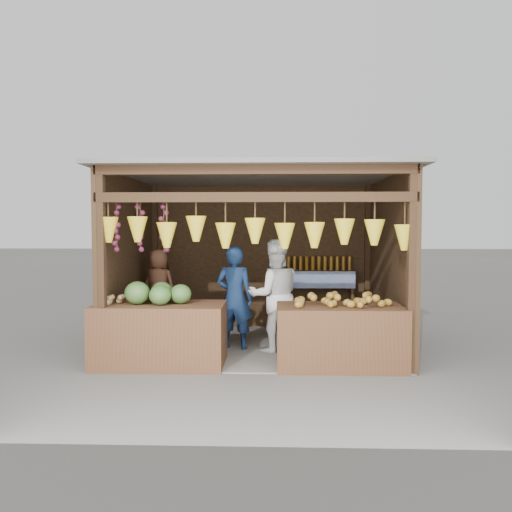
{
  "coord_description": "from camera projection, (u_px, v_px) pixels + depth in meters",
  "views": [
    {
      "loc": [
        0.21,
        -7.62,
        1.8
      ],
      "look_at": [
        -0.03,
        -0.1,
        1.4
      ],
      "focal_mm": 35.0,
      "sensor_mm": 36.0,
      "label": 1
    }
  ],
  "objects": [
    {
      "name": "ground",
      "position": [
        258.0,
        346.0,
        7.71
      ],
      "size": [
        80.0,
        80.0,
        0.0
      ],
      "primitive_type": "plane",
      "color": "#514F49",
      "rests_on": "ground"
    },
    {
      "name": "stall_structure",
      "position": [
        256.0,
        239.0,
        7.58
      ],
      "size": [
        4.3,
        3.3,
        2.66
      ],
      "color": "slate",
      "rests_on": "ground"
    },
    {
      "name": "back_shelf",
      "position": [
        319.0,
        282.0,
        8.91
      ],
      "size": [
        1.25,
        0.32,
        1.32
      ],
      "color": "#382314",
      "rests_on": "ground"
    },
    {
      "name": "counter_left",
      "position": [
        160.0,
        335.0,
        6.6
      ],
      "size": [
        1.7,
        0.85,
        0.82
      ],
      "primitive_type": "cube",
      "color": "#452A17",
      "rests_on": "ground"
    },
    {
      "name": "counter_right",
      "position": [
        340.0,
        336.0,
        6.54
      ],
      "size": [
        1.64,
        0.85,
        0.81
      ],
      "primitive_type": "cube",
      "color": "#482918",
      "rests_on": "ground"
    },
    {
      "name": "stool",
      "position": [
        159.0,
        333.0,
        7.97
      ],
      "size": [
        0.33,
        0.33,
        0.31
      ],
      "primitive_type": "cube",
      "color": "#2D2311",
      "rests_on": "ground"
    },
    {
      "name": "man_standing",
      "position": [
        235.0,
        298.0,
        7.45
      ],
      "size": [
        0.63,
        0.48,
        1.56
      ],
      "primitive_type": "imported",
      "rotation": [
        0.0,
        0.0,
        2.93
      ],
      "color": "#15294E",
      "rests_on": "ground"
    },
    {
      "name": "woman_standing",
      "position": [
        275.0,
        295.0,
        7.35
      ],
      "size": [
        0.92,
        0.79,
        1.66
      ],
      "primitive_type": "imported",
      "rotation": [
        0.0,
        0.0,
        3.35
      ],
      "color": "white",
      "rests_on": "ground"
    },
    {
      "name": "vendor_seated",
      "position": [
        159.0,
        286.0,
        7.93
      ],
      "size": [
        0.67,
        0.55,
        1.19
      ],
      "primitive_type": "imported",
      "rotation": [
        0.0,
        0.0,
        2.8
      ],
      "color": "brown",
      "rests_on": "stool"
    },
    {
      "name": "melon_pile",
      "position": [
        158.0,
        292.0,
        6.59
      ],
      "size": [
        1.0,
        0.5,
        0.32
      ],
      "primitive_type": null,
      "color": "#144713",
      "rests_on": "counter_left"
    },
    {
      "name": "tanfruit_pile",
      "position": [
        112.0,
        299.0,
        6.54
      ],
      "size": [
        0.34,
        0.4,
        0.13
      ],
      "primitive_type": null,
      "color": "#A6834C",
      "rests_on": "counter_left"
    },
    {
      "name": "mango_pile",
      "position": [
        342.0,
        298.0,
        6.48
      ],
      "size": [
        1.4,
        0.64,
        0.22
      ],
      "primitive_type": null,
      "color": "#C84E1A",
      "rests_on": "counter_right"
    }
  ]
}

